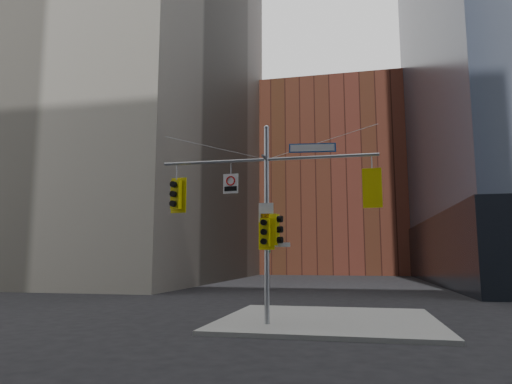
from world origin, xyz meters
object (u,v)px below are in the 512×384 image
at_px(street_sign_blade, 312,148).
at_px(traffic_light_pole_front, 265,232).
at_px(signal_assembly, 267,202).
at_px(traffic_light_west_arm, 176,195).
at_px(traffic_light_east_arm, 373,189).
at_px(traffic_light_pole_side, 276,230).
at_px(regulatory_sign_arm, 231,183).

bearing_deg(street_sign_blade, traffic_light_pole_front, -177.14).
bearing_deg(traffic_light_pole_front, signal_assembly, 95.41).
height_order(traffic_light_west_arm, street_sign_blade, street_sign_blade).
xyz_separation_m(traffic_light_east_arm, traffic_light_pole_front, (-3.73, -0.27, -1.48)).
relative_size(traffic_light_west_arm, street_sign_blade, 0.81).
bearing_deg(street_sign_blade, traffic_light_pole_side, 173.95).
distance_m(signal_assembly, traffic_light_pole_side, 1.04).
distance_m(traffic_light_west_arm, traffic_light_east_arm, 7.23).
bearing_deg(regulatory_sign_arm, street_sign_blade, 6.86).
bearing_deg(traffic_light_east_arm, traffic_light_west_arm, 5.91).
height_order(signal_assembly, street_sign_blade, signal_assembly).
bearing_deg(regulatory_sign_arm, traffic_light_pole_side, 7.04).
bearing_deg(traffic_light_pole_side, traffic_light_pole_front, 140.36).
bearing_deg(traffic_light_east_arm, regulatory_sign_arm, 6.25).
distance_m(signal_assembly, traffic_light_west_arm, 3.52).
relative_size(traffic_light_pole_side, traffic_light_pole_front, 0.91).
bearing_deg(traffic_light_pole_front, traffic_light_pole_side, 44.45).
distance_m(traffic_light_east_arm, traffic_light_pole_front, 4.02).
bearing_deg(traffic_light_west_arm, signal_assembly, 8.82).
bearing_deg(traffic_light_west_arm, traffic_light_east_arm, 8.94).
bearing_deg(traffic_light_pole_front, traffic_light_west_arm, -179.29).
bearing_deg(traffic_light_pole_front, traffic_light_east_arm, 9.39).
bearing_deg(traffic_light_west_arm, regulatory_sign_arm, 8.14).
bearing_deg(street_sign_blade, regulatory_sign_arm, 174.17).
distance_m(traffic_light_west_arm, regulatory_sign_arm, 2.18).
xyz_separation_m(traffic_light_west_arm, street_sign_blade, (5.18, -0.01, 1.55)).
bearing_deg(street_sign_blade, signal_assembly, 173.84).
height_order(signal_assembly, traffic_light_pole_front, signal_assembly).
xyz_separation_m(signal_assembly, street_sign_blade, (1.68, 0.00, 1.93)).
relative_size(signal_assembly, traffic_light_pole_side, 7.19).
xyz_separation_m(signal_assembly, traffic_light_west_arm, (-3.50, 0.01, 0.38)).
height_order(traffic_light_east_arm, regulatory_sign_arm, regulatory_sign_arm).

